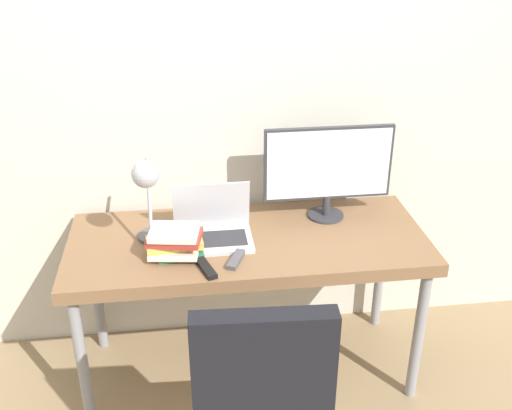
{
  "coord_description": "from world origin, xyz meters",
  "views": [
    {
      "loc": [
        -0.27,
        -2.0,
        2.11
      ],
      "look_at": [
        0.03,
        0.3,
        0.94
      ],
      "focal_mm": 42.0,
      "sensor_mm": 36.0,
      "label": 1
    }
  ],
  "objects": [
    {
      "name": "wall_back",
      "position": [
        0.0,
        0.74,
        1.3
      ],
      "size": [
        8.0,
        0.05,
        2.6
      ],
      "color": "beige",
      "rests_on": "ground_plane"
    },
    {
      "name": "desk",
      "position": [
        0.0,
        0.34,
        0.7
      ],
      "size": [
        1.62,
        0.67,
        0.76
      ],
      "color": "brown",
      "rests_on": "ground_plane"
    },
    {
      "name": "laptop",
      "position": [
        -0.16,
        0.35,
        0.82
      ],
      "size": [
        0.34,
        0.24,
        0.25
      ],
      "color": "silver",
      "rests_on": "desk"
    },
    {
      "name": "monitor",
      "position": [
        0.4,
        0.5,
        1.02
      ],
      "size": [
        0.6,
        0.17,
        0.45
      ],
      "color": "#333338",
      "rests_on": "desk"
    },
    {
      "name": "desk_lamp",
      "position": [
        -0.42,
        0.26,
        1.07
      ],
      "size": [
        0.14,
        0.3,
        0.44
      ],
      "color": "#4C4C51",
      "rests_on": "desk"
    },
    {
      "name": "book_stack",
      "position": [
        -0.32,
        0.23,
        0.83
      ],
      "size": [
        0.25,
        0.2,
        0.13
      ],
      "color": "#286B47",
      "rests_on": "desk"
    },
    {
      "name": "tv_remote",
      "position": [
        -0.07,
        0.14,
        0.77
      ],
      "size": [
        0.1,
        0.15,
        0.02
      ],
      "color": "#4C4C51",
      "rests_on": "desk"
    },
    {
      "name": "media_remote",
      "position": [
        -0.2,
        0.09,
        0.77
      ],
      "size": [
        0.09,
        0.16,
        0.02
      ],
      "color": "black",
      "rests_on": "desk"
    }
  ]
}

